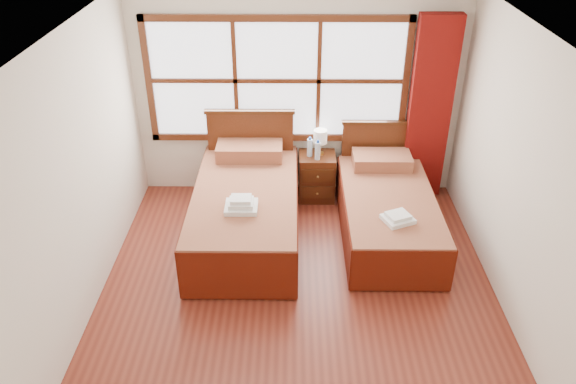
{
  "coord_description": "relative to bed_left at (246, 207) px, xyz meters",
  "views": [
    {
      "loc": [
        -0.06,
        -4.25,
        3.79
      ],
      "look_at": [
        -0.11,
        0.7,
        0.84
      ],
      "focal_mm": 35.0,
      "sensor_mm": 36.0,
      "label": 1
    }
  ],
  "objects": [
    {
      "name": "ceiling",
      "position": [
        0.59,
        -1.2,
        2.25
      ],
      "size": [
        4.5,
        4.5,
        0.0
      ],
      "primitive_type": "plane",
      "rotation": [
        3.14,
        0.0,
        0.0
      ],
      "color": "white",
      "rests_on": "wall_back"
    },
    {
      "name": "floor",
      "position": [
        0.59,
        -1.2,
        -0.35
      ],
      "size": [
        4.5,
        4.5,
        0.0
      ],
      "primitive_type": "plane",
      "color": "maroon",
      "rests_on": "ground"
    },
    {
      "name": "curtain",
      "position": [
        2.19,
        0.91,
        0.82
      ],
      "size": [
        0.5,
        0.16,
        2.3
      ],
      "primitive_type": "cube",
      "color": "maroon",
      "rests_on": "wall_back"
    },
    {
      "name": "wall_back",
      "position": [
        0.59,
        1.05,
        0.95
      ],
      "size": [
        4.0,
        0.0,
        4.0
      ],
      "primitive_type": "plane",
      "rotation": [
        1.57,
        0.0,
        0.0
      ],
      "color": "silver",
      "rests_on": "floor"
    },
    {
      "name": "bed_right",
      "position": [
        1.62,
        0.0,
        -0.04
      ],
      "size": [
        1.04,
        2.06,
        1.01
      ],
      "color": "#43210E",
      "rests_on": "floor"
    },
    {
      "name": "towels_left",
      "position": [
        -0.01,
        -0.47,
        0.32
      ],
      "size": [
        0.34,
        0.3,
        0.14
      ],
      "rotation": [
        0.0,
        0.0,
        0.01
      ],
      "color": "white",
      "rests_on": "bed_left"
    },
    {
      "name": "bottle_far",
      "position": [
        0.84,
        0.7,
        0.37
      ],
      "size": [
        0.07,
        0.07,
        0.26
      ],
      "color": "silver",
      "rests_on": "nightstand"
    },
    {
      "name": "bed_left",
      "position": [
        0.0,
        0.0,
        0.0
      ],
      "size": [
        1.17,
        2.28,
        1.15
      ],
      "color": "#43210E",
      "rests_on": "floor"
    },
    {
      "name": "window",
      "position": [
        0.34,
        1.02,
        1.15
      ],
      "size": [
        3.16,
        0.06,
        1.56
      ],
      "color": "white",
      "rests_on": "wall_back"
    },
    {
      "name": "lamp",
      "position": [
        0.87,
        0.84,
        0.48
      ],
      "size": [
        0.17,
        0.17,
        0.32
      ],
      "color": "gold",
      "rests_on": "nightstand"
    },
    {
      "name": "nightstand",
      "position": [
        0.84,
        0.8,
        -0.05
      ],
      "size": [
        0.45,
        0.45,
        0.6
      ],
      "color": "#4D2310",
      "rests_on": "floor"
    },
    {
      "name": "bottle_near",
      "position": [
        0.74,
        0.79,
        0.37
      ],
      "size": [
        0.07,
        0.07,
        0.25
      ],
      "color": "silver",
      "rests_on": "nightstand"
    },
    {
      "name": "wall_right",
      "position": [
        2.59,
        -1.2,
        0.95
      ],
      "size": [
        0.0,
        4.5,
        4.5
      ],
      "primitive_type": "plane",
      "rotation": [
        1.57,
        0.0,
        -1.57
      ],
      "color": "silver",
      "rests_on": "floor"
    },
    {
      "name": "towels_right",
      "position": [
        1.63,
        -0.57,
        0.23
      ],
      "size": [
        0.37,
        0.35,
        0.09
      ],
      "rotation": [
        0.0,
        0.0,
        0.41
      ],
      "color": "white",
      "rests_on": "bed_right"
    },
    {
      "name": "wall_left",
      "position": [
        -1.41,
        -1.2,
        0.95
      ],
      "size": [
        0.0,
        4.5,
        4.5
      ],
      "primitive_type": "plane",
      "rotation": [
        1.57,
        0.0,
        1.57
      ],
      "color": "silver",
      "rests_on": "floor"
    }
  ]
}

